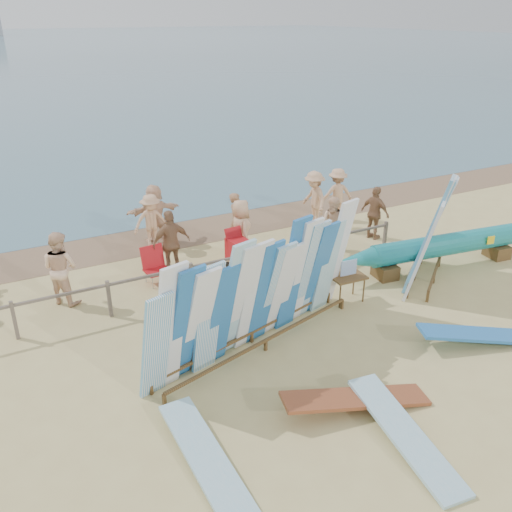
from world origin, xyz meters
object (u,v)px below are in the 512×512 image
beach_chair_left (157,273)px  flat_board_a (206,464)px  beachgoer_10 (375,213)px  stroller (240,255)px  outrigger_canoe (446,246)px  vendor_table (347,287)px  beach_chair_right (240,261)px  beachgoer_7 (237,221)px  beachgoer_2 (60,268)px  flat_board_c (355,408)px  beachgoer_8 (334,225)px  beachgoer_4 (171,243)px  side_surfboard_rack (430,234)px  beachgoer_9 (314,199)px  beachgoer_extra_0 (337,194)px  flat_board_d (479,343)px  flat_board_b (403,441)px  beachgoer_5 (155,213)px  beachgoer_3 (152,222)px  beachgoer_6 (241,231)px  main_surfboard_rack (259,295)px

beach_chair_left → flat_board_a: bearing=-107.4°
beachgoer_10 → stroller: bearing=75.7°
outrigger_canoe → vendor_table: 3.51m
beach_chair_right → beachgoer_7: 1.64m
outrigger_canoe → beachgoer_2: beachgoer_2 is taller
flat_board_c → beachgoer_8: (3.63, 5.84, 0.82)m
beach_chair_right → beachgoer_4: (-1.70, 0.61, 0.65)m
vendor_table → beachgoer_4: beachgoer_4 is taller
side_surfboard_rack → beach_chair_left: 6.98m
beach_chair_left → beachgoer_9: size_ratio=0.52×
vendor_table → beachgoer_2: 6.80m
beachgoer_extra_0 → beachgoer_2: 9.28m
flat_board_d → flat_board_b: bearing=134.4°
flat_board_a → flat_board_b: bearing=-20.1°
beachgoer_4 → flat_board_a: bearing=71.5°
side_surfboard_rack → beachgoer_9: bearing=55.8°
beachgoer_5 → beachgoer_9: bearing=166.0°
side_surfboard_rack → beachgoer_4: size_ratio=1.68×
beachgoer_8 → beachgoer_7: beachgoer_7 is taller
beach_chair_right → beachgoer_4: size_ratio=0.46×
flat_board_a → beach_chair_right: size_ratio=3.31×
vendor_table → beachgoer_3: bearing=123.4°
side_surfboard_rack → beach_chair_left: (-6.11, 3.19, -1.06)m
beach_chair_right → beachgoer_extra_0: 5.08m
flat_board_d → beachgoer_6: beachgoer_6 is taller
side_surfboard_rack → beachgoer_3: bearing=97.5°
beach_chair_left → beach_chair_right: size_ratio=1.16×
beachgoer_2 → outrigger_canoe: bearing=-146.9°
vendor_table → flat_board_c: (-2.21, -3.24, -0.36)m
flat_board_d → beach_chair_left: size_ratio=2.85×
main_surfboard_rack → outrigger_canoe: bearing=-5.9°
beachgoer_2 → beachgoer_8: bearing=-134.5°
side_surfboard_rack → beach_chair_left: bearing=114.5°
beachgoer_3 → beachgoer_10: size_ratio=1.00×
flat_board_c → beach_chair_right: beach_chair_right is taller
beach_chair_left → beachgoer_8: beachgoer_8 is taller
beach_chair_left → beachgoer_5: beachgoer_5 is taller
flat_board_a → beachgoer_9: bearing=46.7°
beachgoer_4 → stroller: bearing=155.0°
flat_board_c → beachgoer_10: size_ratio=1.64×
side_surfboard_rack → beachgoer_10: size_ratio=1.81×
vendor_table → beach_chair_right: size_ratio=1.32×
flat_board_b → beachgoer_9: bearing=71.8°
beachgoer_4 → beachgoer_7: size_ratio=1.06×
beach_chair_right → beachgoer_7: (0.58, 1.41, 0.60)m
flat_board_a → beachgoer_5: bearing=75.2°
flat_board_d → main_surfboard_rack: bearing=84.7°
outrigger_canoe → beach_chair_right: outrigger_canoe is taller
beach_chair_left → beachgoer_3: bearing=68.7°
flat_board_c → flat_board_d: 3.60m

